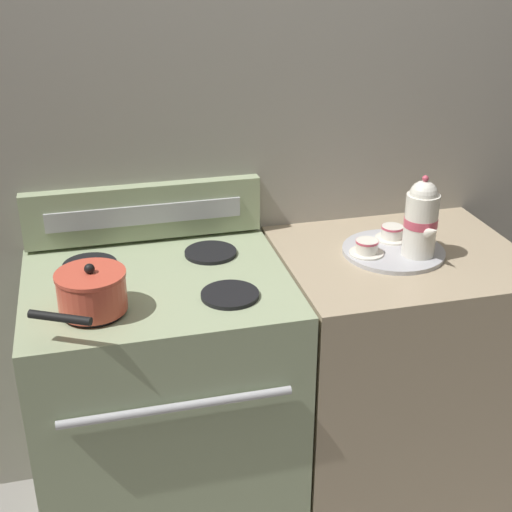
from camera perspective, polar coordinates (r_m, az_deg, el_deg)
The scene contains 11 objects.
ground_plane at distance 2.73m, azimuth 1.88°, elevation -18.80°, with size 6.00×6.00×0.00m, color gray.
wall_back at distance 2.44m, azimuth 0.00°, elevation 6.07°, with size 6.00×0.05×2.20m.
stove at distance 2.37m, azimuth -7.23°, elevation -12.09°, with size 0.79×0.67×0.95m.
control_panel at distance 2.35m, azimuth -8.95°, elevation 3.49°, with size 0.77×0.05×0.18m.
side_counter at distance 2.55m, azimuth 10.77°, elevation -9.37°, with size 0.77×0.65×0.94m.
saucepan at distance 1.95m, azimuth -13.05°, elevation -2.78°, with size 0.25×0.30×0.14m.
serving_tray at distance 2.32m, azimuth 10.93°, elevation 0.40°, with size 0.33×0.33×0.01m.
teapot at distance 2.25m, azimuth 13.09°, elevation 2.95°, with size 0.10×0.17×0.26m.
teacup_left at distance 2.38m, azimuth 10.83°, elevation 1.84°, with size 0.11×0.11×0.05m.
teacup_right at distance 2.26m, azimuth 8.84°, elevation 0.72°, with size 0.11×0.11×0.05m.
creamer_jug at distance 2.37m, azimuth 13.35°, elevation 1.72°, with size 0.06×0.06×0.06m.
Camera 1 is at (-0.56, -1.88, 1.90)m, focal length 50.00 mm.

